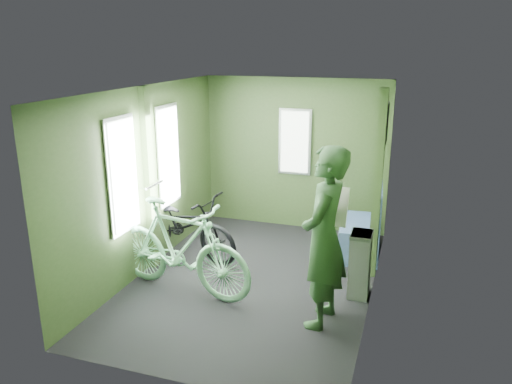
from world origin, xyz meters
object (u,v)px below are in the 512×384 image
waste_box (360,264)px  bicycle_mint (182,291)px  passenger (324,238)px  bench_seat (362,234)px  bicycle_black (186,255)px

waste_box → bicycle_mint: bearing=-164.2°
passenger → bench_seat: size_ratio=1.91×
bicycle_black → waste_box: waste_box is taller
passenger → waste_box: size_ratio=2.44×
passenger → waste_box: bearing=162.2°
waste_box → bench_seat: bench_seat is taller
bicycle_mint → bench_seat: 2.55m
passenger → bench_seat: passenger is taller
bicycle_black → waste_box: (2.38, -0.40, 0.38)m
bicycle_black → bicycle_mint: (0.41, -0.95, 0.00)m
bicycle_mint → waste_box: 2.08m
bicycle_mint → bench_seat: bearing=-36.7°
bicycle_black → bench_seat: (2.27, 0.78, 0.29)m
bicycle_mint → waste_box: size_ratio=2.42×
bicycle_black → waste_box: size_ratio=2.25×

